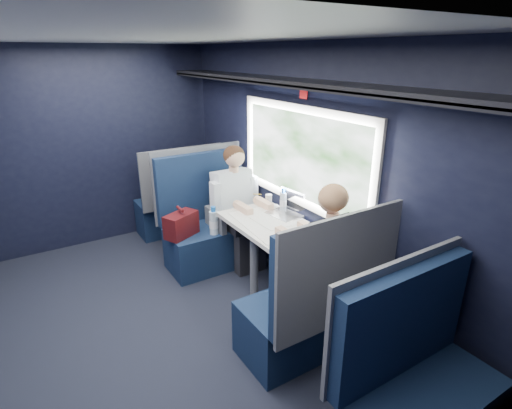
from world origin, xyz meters
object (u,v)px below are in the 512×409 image
seat_bay_near (209,227)px  woman (325,253)px  cup (269,199)px  table (268,231)px  seat_row_front (179,202)px  seat_row_back (416,391)px  seat_bay_far (312,308)px  bottle_small (283,201)px  laptop (289,208)px  man (237,201)px

seat_bay_near → woman: woman is taller
cup → table: bearing=-124.1°
seat_row_front → seat_row_back: (0.00, -3.59, 0.00)m
woman → cup: 1.17m
seat_bay_far → bottle_small: (0.48, 1.06, 0.43)m
laptop → seat_row_back: bearing=-104.1°
woman → bottle_small: size_ratio=5.78×
seat_row_front → man: bearing=-77.2°
table → laptop: 0.33m
woman → laptop: woman is taller
seat_row_back → seat_bay_far: bearing=90.0°
seat_bay_near → seat_row_front: bearing=89.0°
cup → seat_row_front: bearing=109.5°
man → woman: 1.41m
woman → bottle_small: (0.23, 0.89, 0.11)m
woman → bottle_small: woman is taller
seat_row_back → table: bearing=84.2°
table → seat_row_back: size_ratio=0.86×
seat_bay_far → man: size_ratio=0.95×
laptop → table: bearing=-165.1°
seat_row_back → man: size_ratio=0.88×
table → seat_bay_near: 0.92m
cup → man: bearing=131.6°
man → cup: man is taller
seat_row_back → man: 2.53m
bottle_small → cup: size_ratio=2.57×
seat_row_back → seat_row_front: bearing=90.0°
laptop → cup: bearing=88.2°
seat_row_back → cup: (0.48, 2.24, 0.38)m
seat_bay_far → seat_row_back: bearing=-90.0°
table → woman: (0.07, -0.71, 0.06)m
woman → cup: bearing=78.7°
seat_bay_near → seat_row_front: 0.93m
seat_row_back → woman: size_ratio=0.88×
seat_row_front → table: bearing=-84.2°
seat_bay_near → bottle_small: seat_bay_near is taller
man → seat_bay_near: bearing=147.6°
seat_bay_near → seat_row_front: size_ratio=1.09×
woman → seat_row_back: bearing=-102.9°
woman → laptop: size_ratio=3.78×
table → woman: 0.71m
seat_row_front → cup: seat_row_front is taller
woman → seat_bay_near: bearing=99.6°
seat_row_front → woman: (0.25, -2.50, 0.32)m
seat_row_back → man: bearing=84.3°
man → woman: same height
seat_bay_near → cup: seat_bay_near is taller
seat_bay_near → seat_row_back: size_ratio=1.09×
seat_bay_far → seat_row_back: 0.92m
seat_row_front → cup: bearing=-70.5°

